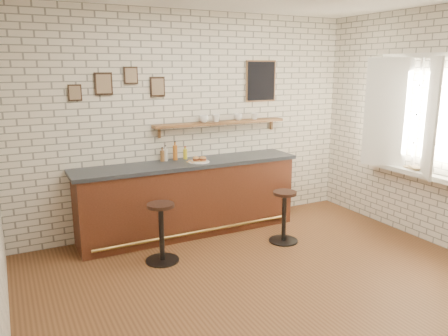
{
  "coord_description": "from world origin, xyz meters",
  "views": [
    {
      "loc": [
        -2.38,
        -3.62,
        2.26
      ],
      "look_at": [
        -0.07,
        0.9,
        1.08
      ],
      "focal_mm": 35.0,
      "sensor_mm": 36.0,
      "label": 1
    }
  ],
  "objects_px": {
    "shelf_cup_d": "(255,116)",
    "shelf_cup_c": "(238,117)",
    "bar_counter": "(189,198)",
    "bitters_bottle_white": "(166,155)",
    "bar_stool_left": "(161,231)",
    "shelf_cup_b": "(216,118)",
    "book_upper": "(411,167)",
    "bar_stool_right": "(284,215)",
    "condiment_bottle_yellow": "(185,154)",
    "bitters_bottle_amber": "(175,152)",
    "ciabatta_sandwich": "(199,159)",
    "bitters_bottle_brown": "(162,156)",
    "shelf_cup_a": "(204,119)",
    "sandwich_plate": "(199,162)",
    "book_lower": "(409,168)"
  },
  "relations": [
    {
      "from": "shelf_cup_d",
      "to": "shelf_cup_c",
      "type": "bearing_deg",
      "value": 176.84
    },
    {
      "from": "bar_counter",
      "to": "bitters_bottle_white",
      "type": "distance_m",
      "value": 0.67
    },
    {
      "from": "bar_stool_left",
      "to": "shelf_cup_d",
      "type": "xyz_separation_m",
      "value": [
        1.8,
        0.9,
        1.16
      ]
    },
    {
      "from": "shelf_cup_b",
      "to": "book_upper",
      "type": "height_order",
      "value": "shelf_cup_b"
    },
    {
      "from": "bar_stool_left",
      "to": "bar_stool_right",
      "type": "distance_m",
      "value": 1.64
    },
    {
      "from": "bar_counter",
      "to": "condiment_bottle_yellow",
      "type": "relative_size",
      "value": 17.5
    },
    {
      "from": "bar_stool_right",
      "to": "book_upper",
      "type": "xyz_separation_m",
      "value": [
        1.59,
        -0.58,
        0.59
      ]
    },
    {
      "from": "bitters_bottle_amber",
      "to": "shelf_cup_d",
      "type": "bearing_deg",
      "value": 0.22
    },
    {
      "from": "ciabatta_sandwich",
      "to": "bar_stool_right",
      "type": "xyz_separation_m",
      "value": [
        0.85,
        -0.79,
        -0.69
      ]
    },
    {
      "from": "bar_counter",
      "to": "book_upper",
      "type": "bearing_deg",
      "value": -29.31
    },
    {
      "from": "condiment_bottle_yellow",
      "to": "bar_stool_left",
      "type": "xyz_separation_m",
      "value": [
        -0.68,
        -0.9,
        -0.7
      ]
    },
    {
      "from": "bitters_bottle_brown",
      "to": "shelf_cup_a",
      "type": "distance_m",
      "value": 0.77
    },
    {
      "from": "condiment_bottle_yellow",
      "to": "bar_stool_right",
      "type": "height_order",
      "value": "condiment_bottle_yellow"
    },
    {
      "from": "bar_counter",
      "to": "ciabatta_sandwich",
      "type": "height_order",
      "value": "ciabatta_sandwich"
    },
    {
      "from": "bitters_bottle_brown",
      "to": "shelf_cup_c",
      "type": "height_order",
      "value": "shelf_cup_c"
    },
    {
      "from": "bar_stool_left",
      "to": "bar_stool_right",
      "type": "bearing_deg",
      "value": -5.56
    },
    {
      "from": "bar_counter",
      "to": "sandwich_plate",
      "type": "relative_size",
      "value": 11.07
    },
    {
      "from": "bar_stool_left",
      "to": "sandwich_plate",
      "type": "bearing_deg",
      "value": 39.32
    },
    {
      "from": "bitters_bottle_white",
      "to": "bar_stool_right",
      "type": "relative_size",
      "value": 0.31
    },
    {
      "from": "bitters_bottle_white",
      "to": "shelf_cup_a",
      "type": "height_order",
      "value": "shelf_cup_a"
    },
    {
      "from": "ciabatta_sandwich",
      "to": "shelf_cup_a",
      "type": "xyz_separation_m",
      "value": [
        0.2,
        0.28,
        0.5
      ]
    },
    {
      "from": "book_lower",
      "to": "bitters_bottle_amber",
      "type": "bearing_deg",
      "value": 160.92
    },
    {
      "from": "ciabatta_sandwich",
      "to": "bar_stool_left",
      "type": "relative_size",
      "value": 0.29
    },
    {
      "from": "bitters_bottle_amber",
      "to": "shelf_cup_d",
      "type": "relative_size",
      "value": 2.57
    },
    {
      "from": "ciabatta_sandwich",
      "to": "shelf_cup_d",
      "type": "height_order",
      "value": "shelf_cup_d"
    },
    {
      "from": "bar_stool_right",
      "to": "book_upper",
      "type": "distance_m",
      "value": 1.8
    },
    {
      "from": "sandwich_plate",
      "to": "shelf_cup_a",
      "type": "bearing_deg",
      "value": 53.5
    },
    {
      "from": "bar_counter",
      "to": "shelf_cup_b",
      "type": "bearing_deg",
      "value": 21.21
    },
    {
      "from": "condiment_bottle_yellow",
      "to": "bar_counter",
      "type": "bearing_deg",
      "value": -100.03
    },
    {
      "from": "shelf_cup_c",
      "to": "sandwich_plate",
      "type": "bearing_deg",
      "value": 128.21
    },
    {
      "from": "bitters_bottle_brown",
      "to": "condiment_bottle_yellow",
      "type": "relative_size",
      "value": 1.08
    },
    {
      "from": "ciabatta_sandwich",
      "to": "bitters_bottle_brown",
      "type": "bearing_deg",
      "value": 147.36
    },
    {
      "from": "bitters_bottle_brown",
      "to": "bar_stool_right",
      "type": "relative_size",
      "value": 0.28
    },
    {
      "from": "shelf_cup_b",
      "to": "book_lower",
      "type": "xyz_separation_m",
      "value": [
        2.06,
        -1.62,
        -0.61
      ]
    },
    {
      "from": "sandwich_plate",
      "to": "bar_stool_left",
      "type": "height_order",
      "value": "sandwich_plate"
    },
    {
      "from": "bitters_bottle_brown",
      "to": "condiment_bottle_yellow",
      "type": "height_order",
      "value": "bitters_bottle_brown"
    },
    {
      "from": "bar_counter",
      "to": "bar_stool_left",
      "type": "bearing_deg",
      "value": -132.65
    },
    {
      "from": "ciabatta_sandwich",
      "to": "bitters_bottle_white",
      "type": "xyz_separation_m",
      "value": [
        -0.38,
        0.27,
        0.04
      ]
    },
    {
      "from": "shelf_cup_c",
      "to": "book_lower",
      "type": "height_order",
      "value": "shelf_cup_c"
    },
    {
      "from": "bar_stool_left",
      "to": "book_lower",
      "type": "height_order",
      "value": "book_lower"
    },
    {
      "from": "bar_counter",
      "to": "shelf_cup_a",
      "type": "relative_size",
      "value": 23.92
    },
    {
      "from": "bar_stool_right",
      "to": "shelf_cup_a",
      "type": "height_order",
      "value": "shelf_cup_a"
    },
    {
      "from": "bitters_bottle_brown",
      "to": "shelf_cup_b",
      "type": "bearing_deg",
      "value": 0.35
    },
    {
      "from": "book_lower",
      "to": "book_upper",
      "type": "height_order",
      "value": "book_upper"
    },
    {
      "from": "sandwich_plate",
      "to": "condiment_bottle_yellow",
      "type": "bearing_deg",
      "value": 107.12
    },
    {
      "from": "bitters_bottle_white",
      "to": "bar_stool_right",
      "type": "height_order",
      "value": "bitters_bottle_white"
    },
    {
      "from": "ciabatta_sandwich",
      "to": "shelf_cup_c",
      "type": "relative_size",
      "value": 1.74
    },
    {
      "from": "bitters_bottle_brown",
      "to": "bitters_bottle_amber",
      "type": "height_order",
      "value": "bitters_bottle_amber"
    },
    {
      "from": "bitters_bottle_brown",
      "to": "book_upper",
      "type": "height_order",
      "value": "bitters_bottle_brown"
    },
    {
      "from": "bar_stool_right",
      "to": "shelf_cup_a",
      "type": "relative_size",
      "value": 5.29
    }
  ]
}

